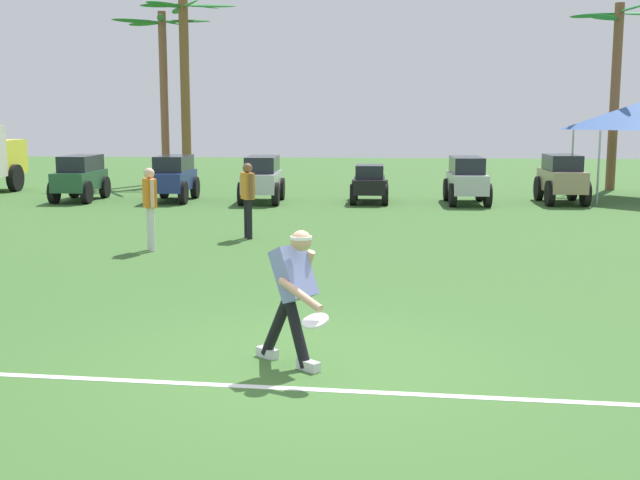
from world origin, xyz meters
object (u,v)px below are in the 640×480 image
object	(u,v)px
parked_car_slot_a	(80,176)
parked_car_slot_f	(562,178)
parked_car_slot_e	(467,179)
palm_tree_left_of_centre	(185,74)
parked_car_slot_d	(370,183)
parked_car_slot_c	(262,178)
palm_tree_right_of_centre	(616,79)
frisbee_thrower	(293,290)
teammate_midfield	(150,201)
parked_car_slot_b	(173,177)
frisbee_in_flight	(315,321)
palm_tree_far_left	(163,81)
teammate_deep	(248,193)

from	to	relation	value
parked_car_slot_a	parked_car_slot_f	distance (m)	14.15
parked_car_slot_e	palm_tree_left_of_centre	distance (m)	11.93
parked_car_slot_a	parked_car_slot_d	bearing A→B (deg)	1.16
parked_car_slot_c	palm_tree_right_of_centre	xyz separation A→B (m)	(11.22, 4.84, 2.99)
frisbee_thrower	parked_car_slot_e	xyz separation A→B (m)	(3.24, 15.43, -0.07)
teammate_midfield	parked_car_slot_b	distance (m)	8.90
frisbee_in_flight	palm_tree_left_of_centre	size ratio (longest dim) A/B	0.05
palm_tree_far_left	palm_tree_left_of_centre	size ratio (longest dim) A/B	0.92
parked_car_slot_c	parked_car_slot_d	bearing A→B (deg)	4.38
frisbee_in_flight	teammate_deep	distance (m)	9.14
teammate_midfield	parked_car_slot_d	size ratio (longest dim) A/B	0.71
parked_car_slot_b	parked_car_slot_f	world-z (taller)	parked_car_slot_f
parked_car_slot_d	palm_tree_right_of_centre	distance (m)	9.83
parked_car_slot_e	parked_car_slot_f	size ratio (longest dim) A/B	1.02
parked_car_slot_d	palm_tree_left_of_centre	world-z (taller)	palm_tree_left_of_centre
parked_car_slot_e	palm_tree_far_left	xyz separation A→B (m)	(-10.55, 6.26, 3.05)
parked_car_slot_a	parked_car_slot_b	world-z (taller)	same
frisbee_in_flight	parked_car_slot_f	world-z (taller)	parked_car_slot_f
frisbee_in_flight	parked_car_slot_e	size ratio (longest dim) A/B	0.15
teammate_deep	parked_car_slot_d	world-z (taller)	teammate_deep
parked_car_slot_d	palm_tree_far_left	xyz separation A→B (m)	(-7.76, 6.17, 3.21)
parked_car_slot_c	parked_car_slot_d	distance (m)	3.14
parked_car_slot_b	teammate_midfield	bearing A→B (deg)	-77.80
parked_car_slot_c	parked_car_slot_f	distance (m)	8.67
parked_car_slot_a	parked_car_slot_c	bearing A→B (deg)	-0.68
parked_car_slot_d	palm_tree_right_of_centre	xyz separation A→B (m)	(8.09, 4.60, 3.15)
parked_car_slot_d	parked_car_slot_e	bearing A→B (deg)	-1.93
frisbee_in_flight	palm_tree_far_left	world-z (taller)	palm_tree_far_left
parked_car_slot_d	parked_car_slot_e	xyz separation A→B (m)	(2.79, -0.09, 0.16)
frisbee_in_flight	parked_car_slot_b	world-z (taller)	parked_car_slot_b
parked_car_slot_c	parked_car_slot_e	distance (m)	5.92
frisbee_in_flight	parked_car_slot_d	bearing A→B (deg)	89.33
parked_car_slot_b	palm_tree_left_of_centre	world-z (taller)	palm_tree_left_of_centre
parked_car_slot_c	parked_car_slot_e	xyz separation A→B (m)	(5.92, 0.15, 0.00)
frisbee_thrower	parked_car_slot_b	size ratio (longest dim) A/B	0.58
parked_car_slot_b	parked_car_slot_c	xyz separation A→B (m)	(2.69, -0.18, 0.00)
parked_car_slot_c	palm_tree_far_left	bearing A→B (deg)	125.90
teammate_deep	parked_car_slot_f	bearing A→B (deg)	42.97
frisbee_thrower	teammate_deep	distance (m)	8.60
palm_tree_far_left	parked_car_slot_f	bearing A→B (deg)	-24.12
parked_car_slot_a	parked_car_slot_e	size ratio (longest dim) A/B	1.00
parked_car_slot_f	teammate_midfield	bearing A→B (deg)	-136.54
frisbee_in_flight	parked_car_slot_d	xyz separation A→B (m)	(0.19, 16.00, -0.04)
parked_car_slot_e	parked_car_slot_d	bearing A→B (deg)	178.07
palm_tree_far_left	teammate_deep	bearing A→B (deg)	-67.89
parked_car_slot_b	frisbee_in_flight	bearing A→B (deg)	-70.57
frisbee_thrower	palm_tree_left_of_centre	xyz separation A→B (m)	(-6.45, 21.56, 3.21)
parked_car_slot_d	teammate_deep	bearing A→B (deg)	-108.30
palm_tree_right_of_centre	parked_car_slot_d	bearing A→B (deg)	-150.37
frisbee_thrower	parked_car_slot_d	xyz separation A→B (m)	(0.45, 15.52, -0.23)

